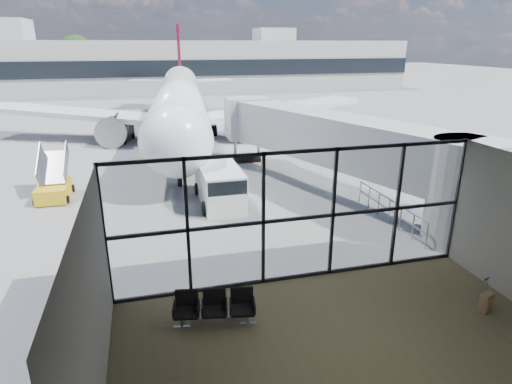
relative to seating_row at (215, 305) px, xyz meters
name	(u,v)px	position (x,y,z in m)	size (l,w,h in m)	color
ground	(183,110)	(3.11, 41.74, -0.56)	(220.00, 220.00, 0.00)	slate
lounge_shell	(375,281)	(3.11, -3.06, 2.09)	(12.02, 8.01, 4.51)	brown
glass_curtain_wall	(299,217)	(3.11, 1.74, 1.68)	(12.10, 0.12, 4.50)	white
jet_bridge	(342,145)	(8.01, 8.81, 2.19)	(8.00, 16.50, 4.33)	#999C9D
apron_railing	(389,207)	(8.71, 5.24, 0.15)	(0.06, 5.46, 1.11)	gray
far_terminal	(164,65)	(2.53, 63.71, 3.64)	(80.00, 12.20, 11.00)	#ABACA7
tree_3	(2,62)	(-23.89, 73.74, 4.07)	(4.95, 4.95, 7.12)	#382619
tree_4	(40,58)	(-17.89, 73.74, 4.69)	(5.61, 5.61, 8.07)	#382619
tree_5	(77,54)	(-11.89, 73.74, 5.31)	(6.27, 6.27, 9.03)	#382619
seating_row	(215,305)	(0.00, 0.00, 0.00)	(2.29, 1.02, 1.02)	gray
suitcase	(486,302)	(7.90, -1.52, -0.25)	(0.45, 0.38, 1.05)	#977354
airliner	(180,101)	(1.60, 27.09, 2.38)	(32.27, 37.49, 9.66)	white
service_van	(220,185)	(1.87, 9.49, 0.41)	(2.14, 4.36, 1.89)	white
belt_loader	(120,133)	(-3.47, 25.85, 0.08)	(2.58, 4.36, 1.91)	black
mobile_stairs	(54,189)	(-6.27, 12.49, -0.05)	(1.66, 3.05, 2.13)	gold
traffic_cone_a	(231,160)	(3.92, 16.71, -0.31)	(0.37, 0.37, 0.53)	#F44A0C
traffic_cone_b	(210,163)	(2.42, 16.32, -0.31)	(0.38, 0.38, 0.55)	orange
traffic_cone_c	(256,157)	(5.63, 16.76, -0.25)	(0.47, 0.47, 0.67)	red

